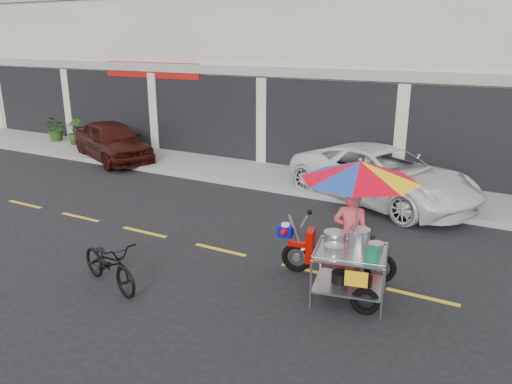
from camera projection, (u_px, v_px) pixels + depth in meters
The scene contains 9 objects.
ground at pixel (311, 271), 9.25m from camera, with size 90.00×90.00×0.00m, color black.
sidewalk at pixel (388, 190), 13.83m from camera, with size 45.00×3.00×0.15m, color gray.
centerline at pixel (311, 271), 9.25m from camera, with size 42.00×0.10×0.01m, color gold.
maroon_sedan at pixel (112, 141), 17.30m from camera, with size 1.62×4.04×1.38m, color black.
white_pickup at pixel (383, 175), 12.95m from camera, with size 2.36×5.12×1.42m, color white.
plant_tall at pixel (56, 128), 19.87m from camera, with size 0.91×0.79×1.01m, color #214712.
plant_short at pixel (75, 131), 19.25m from camera, with size 0.56×0.56×0.99m, color #214712.
near_bicycle at pixel (109, 263), 8.57m from camera, with size 0.57×1.64×0.86m, color black.
food_vendor_rig at pixel (353, 208), 8.09m from camera, with size 2.67×2.17×2.40m.
Camera 1 is at (3.12, -7.85, 4.17)m, focal length 35.00 mm.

